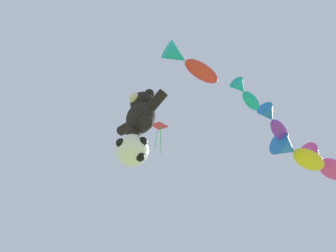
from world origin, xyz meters
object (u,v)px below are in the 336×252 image
(fish_kite_magenta, at_px, (323,164))
(diamond_kite, at_px, (159,129))
(teddy_bear_kite, at_px, (141,113))
(fish_kite_teal, at_px, (246,94))
(fish_kite_violet, at_px, (274,123))
(fish_kite_goldfin, at_px, (298,154))
(fish_kite_crimson, at_px, (189,63))
(soccer_ball_kite, at_px, (133,150))

(fish_kite_magenta, xyz_separation_m, diamond_kite, (-4.45, -5.88, 1.20))
(teddy_bear_kite, bearing_deg, fish_kite_teal, 41.29)
(fish_kite_violet, relative_size, fish_kite_magenta, 0.78)
(fish_kite_teal, relative_size, diamond_kite, 0.57)
(fish_kite_goldfin, xyz_separation_m, diamond_kite, (-4.07, -3.96, 1.92))
(fish_kite_teal, bearing_deg, teddy_bear_kite, -138.71)
(teddy_bear_kite, height_order, fish_kite_goldfin, fish_kite_goldfin)
(fish_kite_teal, xyz_separation_m, diamond_kite, (-4.23, -0.32, 1.91))
(fish_kite_crimson, xyz_separation_m, fish_kite_teal, (0.66, 2.31, -0.03))
(soccer_ball_kite, xyz_separation_m, fish_kite_teal, (3.27, 2.27, 2.48))
(fish_kite_goldfin, xyz_separation_m, fish_kite_magenta, (0.37, 1.92, 0.72))
(fish_kite_crimson, xyz_separation_m, fish_kite_magenta, (0.88, 7.86, 0.67))
(teddy_bear_kite, relative_size, fish_kite_teal, 1.58)
(teddy_bear_kite, height_order, diamond_kite, diamond_kite)
(fish_kite_crimson, bearing_deg, teddy_bear_kite, -175.60)
(fish_kite_goldfin, distance_m, fish_kite_magenta, 2.08)
(teddy_bear_kite, relative_size, diamond_kite, 0.90)
(fish_kite_goldfin, relative_size, fish_kite_magenta, 1.02)
(teddy_bear_kite, xyz_separation_m, fish_kite_violet, (2.80, 4.37, 1.20))
(fish_kite_crimson, bearing_deg, fish_kite_violet, 81.17)
(diamond_kite, bearing_deg, fish_kite_teal, 4.39)
(teddy_bear_kite, distance_m, fish_kite_crimson, 2.39)
(teddy_bear_kite, height_order, soccer_ball_kite, teddy_bear_kite)
(fish_kite_magenta, bearing_deg, fish_kite_goldfin, -101.03)
(fish_kite_crimson, height_order, fish_kite_magenta, fish_kite_magenta)
(teddy_bear_kite, height_order, fish_kite_violet, fish_kite_violet)
(soccer_ball_kite, bearing_deg, fish_kite_magenta, 65.94)
(fish_kite_teal, bearing_deg, fish_kite_goldfin, 92.41)
(fish_kite_crimson, distance_m, diamond_kite, 4.48)
(soccer_ball_kite, distance_m, fish_kite_magenta, 9.15)
(fish_kite_violet, bearing_deg, fish_kite_crimson, -98.83)
(teddy_bear_kite, distance_m, soccer_ball_kite, 1.57)
(diamond_kite, bearing_deg, fish_kite_goldfin, 44.23)
(teddy_bear_kite, bearing_deg, soccer_ball_kite, 156.62)
(fish_kite_crimson, height_order, diamond_kite, diamond_kite)
(fish_kite_violet, bearing_deg, fish_kite_goldfin, 94.65)
(teddy_bear_kite, xyz_separation_m, fish_kite_magenta, (3.03, 8.03, 1.69))
(fish_kite_goldfin, bearing_deg, teddy_bear_kite, -113.53)
(soccer_ball_kite, height_order, diamond_kite, diamond_kite)
(soccer_ball_kite, relative_size, fish_kite_magenta, 0.45)
(fish_kite_violet, height_order, diamond_kite, diamond_kite)
(fish_kite_crimson, xyz_separation_m, diamond_kite, (-3.56, 1.98, 1.87))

